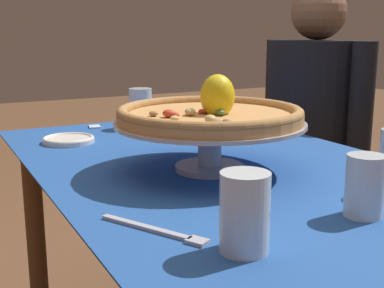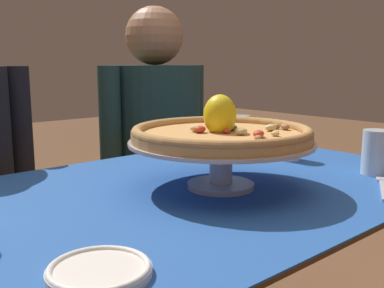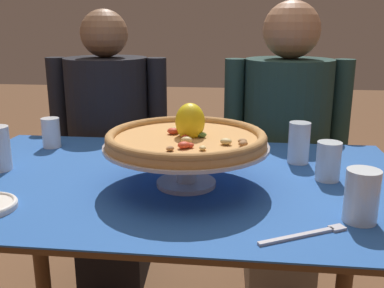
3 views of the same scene
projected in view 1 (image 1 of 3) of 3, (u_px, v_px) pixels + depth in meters
name	position (u px, v px, depth m)	size (l,w,h in m)	color
dining_table	(216.00, 205.00, 1.25)	(1.33, 0.83, 0.74)	brown
pizza_stand	(210.00, 133.00, 1.14)	(0.43, 0.43, 0.11)	#B7B7C1
pizza	(210.00, 113.00, 1.13)	(0.42, 0.42, 0.11)	tan
water_glass_back_left	(215.00, 111.00, 1.74)	(0.06, 0.06, 0.10)	white
water_glass_side_right	(364.00, 189.00, 0.86)	(0.07, 0.07, 0.11)	silver
water_glass_side_left	(141.00, 111.00, 1.66)	(0.07, 0.07, 0.13)	white
water_glass_front_right	(244.00, 218.00, 0.72)	(0.07, 0.07, 0.12)	silver
side_plate	(68.00, 140.00, 1.45)	(0.15, 0.15, 0.02)	silver
dinner_fork	(158.00, 231.00, 0.80)	(0.19, 0.11, 0.01)	#B7B7C1
sugar_packet	(95.00, 127.00, 1.68)	(0.05, 0.04, 0.01)	silver
diner_left	(311.00, 159.00, 1.87)	(0.50, 0.36, 1.22)	black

